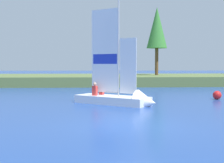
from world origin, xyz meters
The scene contains 5 objects.
ground_plane centered at (0.00, 0.00, 0.00)m, with size 200.00×200.00×0.00m, color #234793.
shore_bank centered at (0.00, 25.48, 0.52)m, with size 80.00×12.11×1.03m, color #5B703D.
shoreline_tree_left centered at (6.16, 25.50, 6.66)m, with size 2.45×2.45×8.16m.
sailboat centered at (0.40, 6.04, 0.45)m, with size 5.01×4.22×6.55m.
channel_buoy centered at (6.91, 8.45, 0.29)m, with size 0.58×0.58×0.58m, color red.
Camera 1 is at (-1.25, -12.10, 2.37)m, focal length 50.43 mm.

